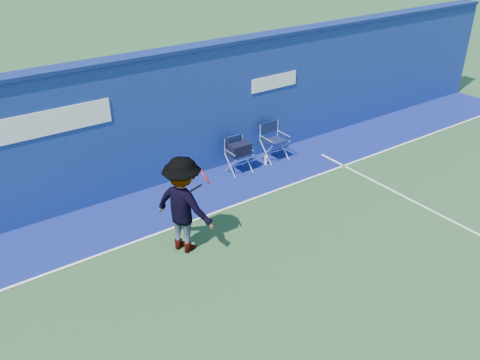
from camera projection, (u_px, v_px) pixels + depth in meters
ground at (289, 310)px, 8.27m from camera, size 80.00×80.00×0.00m
stadium_wall at (141, 123)px, 11.27m from camera, size 24.00×0.50×3.08m
out_of_bounds_strip at (169, 204)px, 11.22m from camera, size 24.00×1.80×0.01m
court_lines at (266, 290)px, 8.70m from camera, size 24.00×12.00×0.01m
directors_chair_left at (239, 158)px, 12.41m from camera, size 0.52×0.49×0.89m
directors_chair_right at (274, 148)px, 13.09m from camera, size 0.57×0.51×0.95m
water_bottle at (266, 160)px, 12.87m from camera, size 0.07×0.07×0.24m
tennis_player at (184, 205)px, 9.34m from camera, size 1.15×1.42×1.91m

